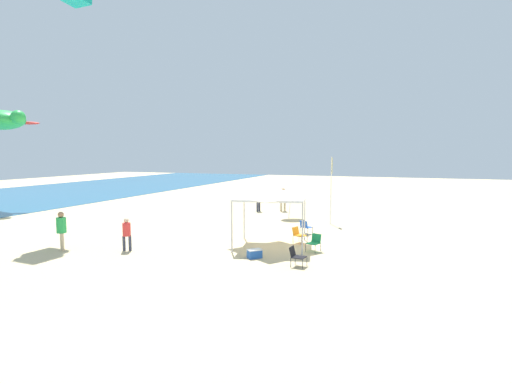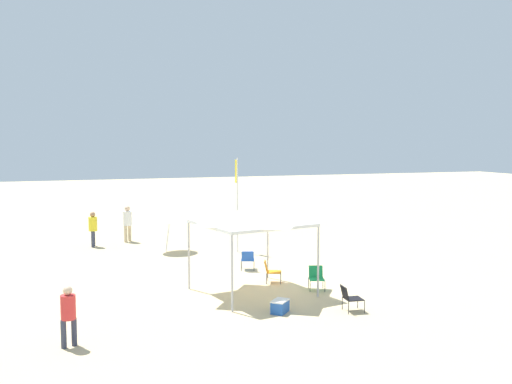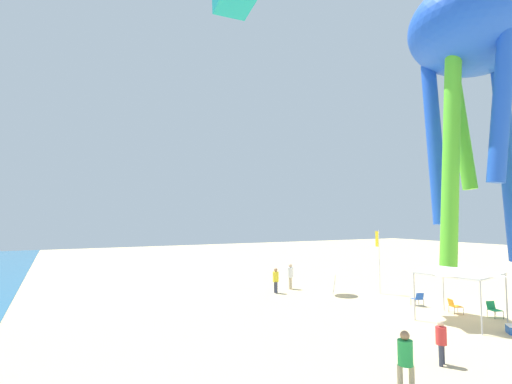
# 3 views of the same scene
# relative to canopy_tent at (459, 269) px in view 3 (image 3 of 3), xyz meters

# --- Properties ---
(ground) EXTENTS (120.00, 120.00, 0.10)m
(ground) POSITION_rel_canopy_tent_xyz_m (0.97, -1.59, -2.73)
(ground) COLOR #D6BC8C
(canopy_tent) EXTENTS (3.89, 3.98, 2.98)m
(canopy_tent) POSITION_rel_canopy_tent_xyz_m (0.00, 0.00, 0.00)
(canopy_tent) COLOR #B7B7BC
(canopy_tent) RESTS_ON ground
(beach_umbrella) EXTENTS (1.76, 1.75, 2.11)m
(beach_umbrella) POSITION_rel_canopy_tent_xyz_m (8.29, 1.24, -0.96)
(beach_umbrella) COLOR silver
(beach_umbrella) RESTS_ON ground
(folding_chair_left_of_tent) EXTENTS (0.71, 0.77, 0.82)m
(folding_chair_left_of_tent) POSITION_rel_canopy_tent_xyz_m (1.17, -1.14, -2.21)
(folding_chair_left_of_tent) COLOR black
(folding_chair_left_of_tent) RESTS_ON ground
(folding_chair_facing_ocean) EXTENTS (0.75, 0.68, 0.82)m
(folding_chair_facing_ocean) POSITION_rel_canopy_tent_xyz_m (-0.30, -2.32, -2.21)
(folding_chair_facing_ocean) COLOR black
(folding_chair_facing_ocean) RESTS_ON ground
(folding_chair_right_of_tent) EXTENTS (0.76, 0.69, 0.82)m
(folding_chair_right_of_tent) POSITION_rel_canopy_tent_xyz_m (3.40, -0.97, -2.21)
(folding_chair_right_of_tent) COLOR black
(folding_chair_right_of_tent) RESTS_ON ground
(cooler_box) EXTENTS (0.73, 0.72, 0.40)m
(cooler_box) POSITION_rel_canopy_tent_xyz_m (-2.47, -0.07, -2.48)
(cooler_box) COLOR blue
(cooler_box) RESTS_ON ground
(banner_flag) EXTENTS (0.36, 0.06, 4.48)m
(banner_flag) POSITION_rel_canopy_tent_xyz_m (7.29, -1.74, -0.01)
(banner_flag) COLOR silver
(banner_flag) RESTS_ON ground
(person_beachcomber) EXTENTS (0.45, 0.45, 1.88)m
(person_beachcomber) POSITION_rel_canopy_tent_xyz_m (-4.43, 9.14, -1.58)
(person_beachcomber) COLOR #C6B28C
(person_beachcomber) RESTS_ON ground
(person_near_umbrella) EXTENTS (0.38, 0.40, 1.60)m
(person_near_umbrella) POSITION_rel_canopy_tent_xyz_m (-3.42, 6.13, -1.74)
(person_near_umbrella) COLOR #33384C
(person_near_umbrella) RESTS_ON ground
(person_far_stroller) EXTENTS (0.46, 0.42, 1.76)m
(person_far_stroller) POSITION_rel_canopy_tent_xyz_m (10.83, 4.67, -1.65)
(person_far_stroller) COLOR #33384C
(person_far_stroller) RESTS_ON ground
(person_by_tent) EXTENTS (0.45, 0.45, 1.89)m
(person_by_tent) POSITION_rel_canopy_tent_xyz_m (11.70, 2.88, -1.57)
(person_by_tent) COLOR #C6B28C
(person_by_tent) RESTS_ON ground
(kite_octopus_blue) EXTENTS (2.73, 2.73, 6.06)m
(kite_octopus_blue) POSITION_rel_canopy_tent_xyz_m (-7.97, 10.75, 6.40)
(kite_octopus_blue) COLOR blue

